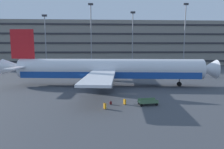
{
  "coord_description": "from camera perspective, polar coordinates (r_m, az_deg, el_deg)",
  "views": [
    {
      "loc": [
        2.71,
        -40.98,
        7.85
      ],
      "look_at": [
        4.82,
        -5.18,
        3.0
      ],
      "focal_mm": 33.37,
      "sensor_mm": 36.0,
      "label": 1
    }
  ],
  "objects": [
    {
      "name": "backpack_laid_flat",
      "position": [
        28.5,
        -0.37,
        -7.8
      ],
      "size": [
        0.44,
        0.39,
        0.54
      ],
      "color": "maroon",
      "rests_on": "ground_plane"
    },
    {
      "name": "terminal_structure",
      "position": [
        93.65,
        -5.08,
        8.48
      ],
      "size": [
        120.3,
        18.61,
        18.36
      ],
      "color": "gray",
      "rests_on": "ground_plane"
    },
    {
      "name": "light_mast_center_left",
      "position": [
        78.27,
        -5.76,
        11.71
      ],
      "size": [
        1.8,
        0.5,
        23.33
      ],
      "color": "gray",
      "rests_on": "ground_plane"
    },
    {
      "name": "baggage_cart",
      "position": [
        28.68,
        9.8,
        -7.42
      ],
      "size": [
        3.35,
        1.55,
        0.82
      ],
      "color": "#4C724C",
      "rests_on": "ground_plane"
    },
    {
      "name": "ground_plane",
      "position": [
        41.82,
        -7.04,
        -3.18
      ],
      "size": [
        600.0,
        600.0,
        0.0
      ],
      "primitive_type": "plane",
      "color": "#424449"
    },
    {
      "name": "airliner",
      "position": [
        41.56,
        -1.18,
        1.33
      ],
      "size": [
        42.8,
        34.7,
        11.24
      ],
      "color": "silver",
      "rests_on": "ground_plane"
    },
    {
      "name": "light_mast_left",
      "position": [
        80.53,
        -17.8,
        9.76
      ],
      "size": [
        1.8,
        0.5,
        19.2
      ],
      "color": "gray",
      "rests_on": "ground_plane"
    },
    {
      "name": "suitcase_black",
      "position": [
        26.55,
        -1.96,
        -8.62
      ],
      "size": [
        0.36,
        0.44,
        0.84
      ],
      "color": "orange",
      "rests_on": "ground_plane"
    },
    {
      "name": "light_mast_right",
      "position": [
        84.55,
        19.32,
        11.18
      ],
      "size": [
        1.8,
        0.5,
        23.77
      ],
      "color": "gray",
      "rests_on": "ground_plane"
    },
    {
      "name": "suitcase_red",
      "position": [
        28.53,
        3.5,
        -7.44
      ],
      "size": [
        0.37,
        0.44,
        0.85
      ],
      "color": "orange",
      "rests_on": "ground_plane"
    },
    {
      "name": "light_mast_center_right",
      "position": [
        79.08,
        5.66,
        10.64
      ],
      "size": [
        1.8,
        0.5,
        20.58
      ],
      "color": "gray",
      "rests_on": "ground_plane"
    }
  ]
}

